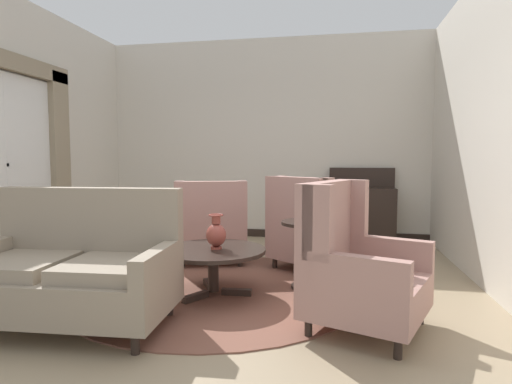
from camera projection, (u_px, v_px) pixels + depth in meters
ground at (207, 299)px, 3.90m from camera, size 9.12×9.12×0.00m
wall_back at (265, 139)px, 6.96m from camera, size 5.38×0.08×3.20m
wall_left at (23, 132)px, 5.21m from camera, size 0.08×4.56×3.20m
wall_right at (487, 126)px, 4.25m from camera, size 0.08×4.56×3.20m
baseboard_back at (264, 233)px, 7.03m from camera, size 5.22×0.03×0.12m
area_rug at (216, 289)px, 4.19m from camera, size 2.82×2.82×0.01m
window_with_curtains at (8, 151)px, 4.84m from camera, size 0.12×2.11×2.37m
coffee_table at (213, 256)px, 3.99m from camera, size 0.98×0.98×0.44m
porcelain_vase at (216, 234)px, 3.96m from camera, size 0.19×0.19×0.32m
settee at (73, 272)px, 3.27m from camera, size 1.57×0.93×1.04m
armchair_near_sideboard at (311, 232)px, 4.91m from camera, size 1.16×1.18×1.08m
armchair_foreground_right at (355, 268)px, 3.22m from camera, size 1.05×1.08×1.10m
armchair_far_left at (211, 228)px, 5.26m from camera, size 1.05×1.08×1.02m
side_table at (310, 248)px, 4.17m from camera, size 0.57×0.57×0.67m
sideboard at (362, 211)px, 6.48m from camera, size 0.98×0.37×1.14m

